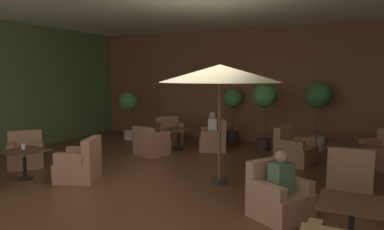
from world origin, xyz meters
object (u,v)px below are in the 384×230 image
Objects in this scene: armchair_mid_center_north at (278,198)px; patron_with_friend at (212,125)px; potted_tree_left_corner at (264,102)px; armchair_front_left_south at (80,165)px; cafe_table_rear_right at (346,151)px; armchair_rear_right_east at (294,151)px; potted_tree_mid_left at (128,106)px; cafe_table_mid_center at (352,211)px; armchair_rear_right_south at (349,172)px; patio_umbrella_tall_red at (220,74)px; iced_drink_cup at (23,147)px; cafe_table_front_right at (179,134)px; armchair_front_right_south at (214,139)px; potted_tree_mid_right at (318,103)px; armchair_front_right_north at (169,133)px; cafe_table_front_left at (24,155)px; patron_by_window at (281,174)px; armchair_front_right_east at (151,144)px; potted_tree_right_corner at (233,105)px; armchair_front_left_north at (26,153)px.

patron_with_friend is (-2.71, 4.03, 0.41)m from armchair_mid_center_north.
armchair_front_left_south is at bearing -120.59° from potted_tree_left_corner.
cafe_table_rear_right is 3.65m from patron_with_friend.
potted_tree_mid_left is (-5.47, 0.91, 0.79)m from armchair_rear_right_east.
armchair_mid_center_north is at bearing 148.80° from cafe_table_mid_center.
armchair_rear_right_south is 3.03m from patio_umbrella_tall_red.
cafe_table_front_right is at bearing 67.43° from iced_drink_cup.
patron_with_friend is (-0.04, -0.02, 0.40)m from armchair_front_right_south.
cafe_table_front_right is at bearing -155.89° from patron_with_friend.
potted_tree_left_corner is at bearing 3.97° from potted_tree_mid_left.
cafe_table_front_right is 3.99m from potted_tree_mid_right.
armchair_front_right_north is 1.54× the size of patron_with_friend.
iced_drink_cup is (-3.80, -4.84, -0.71)m from potted_tree_left_corner.
armchair_rear_right_east is 6.05m from iced_drink_cup.
iced_drink_cup is (-0.89, -4.54, 0.34)m from armchair_front_right_north.
iced_drink_cup is (-5.16, -5.39, -0.69)m from potted_tree_mid_right.
cafe_table_front_left is 1.01× the size of cafe_table_mid_center.
patron_by_window is (5.12, 0.25, 0.18)m from cafe_table_front_left.
potted_tree_mid_right is (5.06, 5.46, 0.85)m from cafe_table_front_left.
patio_umbrella_tall_red reaches higher than patron_by_window.
armchair_front_right_east is 0.94× the size of armchair_mid_center_north.
potted_tree_mid_left is at bearing 160.28° from armchair_rear_right_south.
armchair_front_right_east is (0.37, -1.65, -0.01)m from armchair_front_right_north.
potted_tree_right_corner is at bearing 138.86° from armchair_rear_right_east.
armchair_mid_center_north is 3.21m from cafe_table_rear_right.
patio_umbrella_tall_red reaches higher than potted_tree_mid_right.
armchair_rear_right_east is at bearing 41.35° from armchair_front_left_south.
potted_tree_right_corner is (-2.55, 0.18, -0.15)m from potted_tree_mid_right.
cafe_table_front_left is 0.46× the size of potted_tree_right_corner.
potted_tree_mid_left reaches higher than armchair_front_left_south.
potted_tree_right_corner is (2.51, 5.64, 0.70)m from cafe_table_front_left.
potted_tree_left_corner reaches higher than armchair_mid_center_north.
armchair_front_left_south is 1.49× the size of patron_with_friend.
patron_by_window is at bearing -40.46° from patio_umbrella_tall_red.
armchair_rear_right_east is at bearing 64.21° from patio_umbrella_tall_red.
potted_tree_right_corner reaches higher than cafe_table_mid_center.
armchair_front_left_south is 5.09m from cafe_table_mid_center.
cafe_table_mid_center is 3.45m from patio_umbrella_tall_red.
armchair_front_right_south is at bearing 123.35° from armchair_mid_center_north.
armchair_front_left_north is 1.08m from iced_drink_cup.
patron_by_window reaches higher than armchair_front_right_north.
potted_tree_right_corner reaches higher than iced_drink_cup.
armchair_mid_center_north is at bearing -115.29° from armchair_rear_right_south.
cafe_table_front_left is at bearing -177.21° from patron_by_window.
cafe_table_front_left is 7.49m from potted_tree_mid_right.
potted_tree_right_corner is 15.61× the size of iced_drink_cup.
potted_tree_right_corner is (1.73, 1.02, 0.88)m from armchair_front_right_north.
armchair_front_left_north is 6.28m from potted_tree_left_corner.
iced_drink_cup is (-6.19, 0.41, 0.17)m from cafe_table_mid_center.
potted_tree_mid_left is (-5.81, 4.33, 0.81)m from armchair_mid_center_north.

